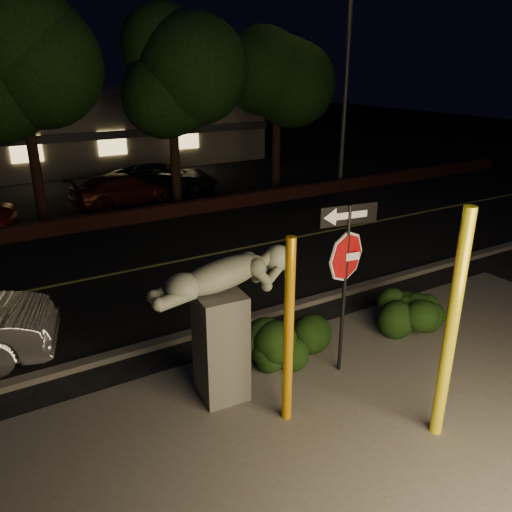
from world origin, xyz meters
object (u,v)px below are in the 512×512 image
at_px(sculpture, 222,312).
at_px(streetlight, 343,59).
at_px(signpost, 346,257).
at_px(parked_car_darkred, 125,189).
at_px(parked_car_dark, 163,179).
at_px(yellow_pole_right, 451,329).
at_px(yellow_pole_left, 289,334).

height_order(sculpture, streetlight, streetlight).
distance_m(signpost, streetlight, 15.28).
bearing_deg(parked_car_darkred, parked_car_dark, -74.37).
distance_m(sculpture, parked_car_dark, 14.63).
distance_m(sculpture, parked_car_darkred, 13.30).
xyz_separation_m(signpost, parked_car_darkred, (0.10, 13.50, -1.61)).
distance_m(yellow_pole_right, signpost, 2.11).
bearing_deg(yellow_pole_left, yellow_pole_right, -38.68).
height_order(parked_car_darkred, parked_car_dark, parked_car_dark).
xyz_separation_m(yellow_pole_right, sculpture, (-2.36, 2.47, -0.21)).
relative_size(sculpture, parked_car_dark, 0.55).
xyz_separation_m(signpost, sculpture, (-2.14, 0.42, -0.66)).
distance_m(streetlight, parked_car_darkred, 10.62).
height_order(yellow_pole_right, signpost, yellow_pole_right).
distance_m(yellow_pole_right, sculpture, 3.42).
bearing_deg(sculpture, streetlight, 48.35).
height_order(yellow_pole_right, parked_car_darkred, yellow_pole_right).
relative_size(streetlight, parked_car_dark, 1.98).
xyz_separation_m(streetlight, parked_car_darkred, (-9.26, 1.86, -4.86)).
bearing_deg(parked_car_darkred, streetlight, -110.39).
relative_size(yellow_pole_right, parked_car_darkred, 0.84).
relative_size(yellow_pole_right, signpost, 1.14).
distance_m(yellow_pole_right, parked_car_darkred, 15.59).
relative_size(yellow_pole_left, parked_car_darkred, 0.71).
bearing_deg(parked_car_dark, yellow_pole_left, -172.85).
relative_size(signpost, parked_car_dark, 0.67).
bearing_deg(signpost, streetlight, 59.65).
bearing_deg(parked_car_dark, parked_car_darkred, 135.41).
height_order(signpost, sculpture, signpost).
height_order(yellow_pole_right, sculpture, yellow_pole_right).
xyz_separation_m(signpost, streetlight, (9.35, 11.64, 3.25)).
bearing_deg(yellow_pole_right, streetlight, 56.26).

